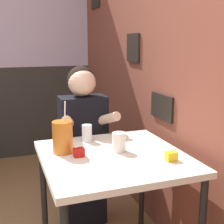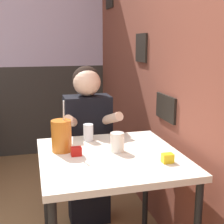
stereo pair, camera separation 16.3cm
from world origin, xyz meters
The scene contains 9 objects.
brick_wall_right centered at (1.34, 1.33, 1.35)m, with size 0.08×4.65×2.70m.
main_table centered at (0.84, 0.40, 0.68)m, with size 0.80×0.82×0.76m.
person_seated centered at (0.81, 0.99, 0.64)m, with size 0.42×0.40×1.22m.
cocktail_pitcher centered at (0.57, 0.54, 0.85)m, with size 0.12×0.12×0.31m.
glass_near_pitcher centered at (0.76, 0.70, 0.81)m, with size 0.07×0.07×0.11m.
glass_center centered at (0.58, 0.69, 0.80)m, with size 0.08×0.08×0.10m.
glass_far_side centered at (0.88, 0.45, 0.81)m, with size 0.08×0.08×0.11m.
condiment_ketchup centered at (0.64, 0.44, 0.78)m, with size 0.06×0.04×0.05m.
condiment_mustard centered at (1.10, 0.21, 0.78)m, with size 0.06×0.04×0.05m.
Camera 1 is at (0.26, -1.18, 1.38)m, focal length 50.00 mm.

